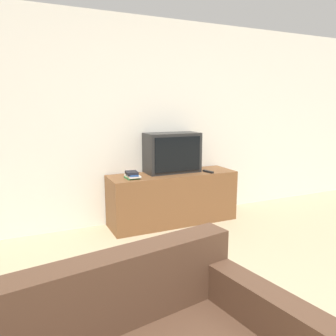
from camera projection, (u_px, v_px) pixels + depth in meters
wall_back at (118, 123)px, 4.11m from camera, size 9.00×0.06×2.60m
tv_stand at (173, 198)px, 4.27m from camera, size 1.66×0.51×0.66m
television at (172, 153)px, 4.24m from camera, size 0.70×0.35×0.51m
book_stack at (132, 175)px, 3.90m from camera, size 0.16×0.21×0.09m
remote_on_stand at (208, 172)px, 4.26m from camera, size 0.07×0.18×0.02m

